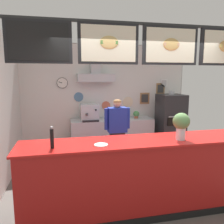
# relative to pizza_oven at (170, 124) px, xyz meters

# --- Properties ---
(ground_plane) EXTENTS (6.47, 6.47, 0.00)m
(ground_plane) POSITION_rel_pizza_oven_xyz_m (-1.61, -2.02, -0.77)
(ground_plane) COLOR #514C47
(back_wall_assembly) EXTENTS (4.44, 2.92, 2.82)m
(back_wall_assembly) POSITION_rel_pizza_oven_xyz_m (-1.62, 0.47, 0.75)
(back_wall_assembly) COLOR gray
(back_wall_assembly) RESTS_ON ground_plane
(service_counter) EXTENTS (3.52, 0.69, 1.09)m
(service_counter) POSITION_rel_pizza_oven_xyz_m (-1.61, -2.34, -0.22)
(service_counter) COLOR #B21916
(service_counter) RESTS_ON ground_plane
(back_prep_counter) EXTENTS (2.11, 0.60, 0.90)m
(back_prep_counter) POSITION_rel_pizza_oven_xyz_m (-1.50, 0.27, -0.33)
(back_prep_counter) COLOR #B7BABF
(back_prep_counter) RESTS_ON ground_plane
(pizza_oven) EXTENTS (0.63, 0.66, 1.63)m
(pizza_oven) POSITION_rel_pizza_oven_xyz_m (0.00, 0.00, 0.00)
(pizza_oven) COLOR #232326
(pizza_oven) RESTS_ON ground_plane
(shop_worker) EXTENTS (0.54, 0.23, 1.54)m
(shop_worker) POSITION_rel_pizza_oven_xyz_m (-1.65, -0.93, 0.06)
(shop_worker) COLOR #232328
(shop_worker) RESTS_ON ground_plane
(espresso_machine) EXTENTS (0.44, 0.46, 0.41)m
(espresso_machine) POSITION_rel_pizza_oven_xyz_m (-2.09, 0.25, 0.33)
(espresso_machine) COLOR silver
(espresso_machine) RESTS_ON back_prep_counter
(potted_basil) EXTENTS (0.19, 0.19, 0.21)m
(potted_basil) POSITION_rel_pizza_oven_xyz_m (-1.20, 0.27, 0.25)
(potted_basil) COLOR beige
(potted_basil) RESTS_ON back_prep_counter
(potted_thyme) EXTENTS (0.16, 0.16, 0.19)m
(potted_thyme) POSITION_rel_pizza_oven_xyz_m (-0.85, 0.26, 0.24)
(potted_thyme) COLOR #9E563D
(potted_thyme) RESTS_ON back_prep_counter
(pepper_grinder) EXTENTS (0.05, 0.05, 0.29)m
(pepper_grinder) POSITION_rel_pizza_oven_xyz_m (-2.87, -2.45, 0.46)
(pepper_grinder) COLOR black
(pepper_grinder) RESTS_ON service_counter
(condiment_plate) EXTENTS (0.18, 0.18, 0.01)m
(condiment_plate) POSITION_rel_pizza_oven_xyz_m (-2.25, -2.46, 0.33)
(condiment_plate) COLOR white
(condiment_plate) RESTS_ON service_counter
(basil_vase) EXTENTS (0.24, 0.24, 0.39)m
(basil_vase) POSITION_rel_pizza_oven_xyz_m (-1.08, -2.44, 0.55)
(basil_vase) COLOR silver
(basil_vase) RESTS_ON service_counter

